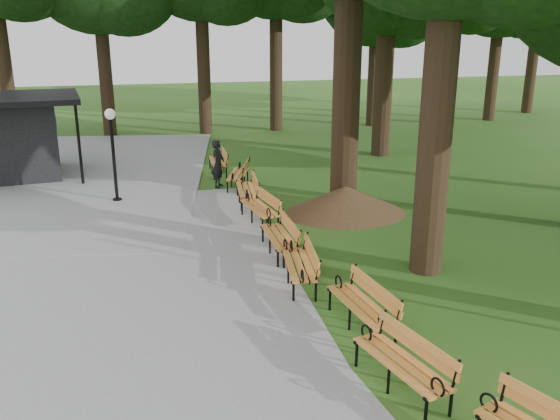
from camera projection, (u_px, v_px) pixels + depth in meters
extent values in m
plane|color=#295718|center=(356.00, 364.00, 9.40)|extent=(100.00, 100.00, 0.00)
cube|color=gray|center=(103.00, 307.00, 11.23)|extent=(12.00, 38.00, 0.06)
imported|color=black|center=(218.00, 164.00, 19.53)|extent=(0.59, 0.69, 1.59)
cylinder|color=black|center=(114.00, 160.00, 17.73)|extent=(0.10, 0.10, 2.60)
sphere|color=white|center=(110.00, 114.00, 17.31)|extent=(0.32, 0.32, 0.32)
cone|color=#47301C|center=(345.00, 200.00, 16.89)|extent=(2.96, 2.96, 0.80)
cylinder|color=black|center=(439.00, 90.00, 11.84)|extent=(0.70, 0.70, 7.88)
cylinder|color=black|center=(348.00, 55.00, 16.43)|extent=(0.80, 0.80, 8.80)
cylinder|color=black|center=(384.00, 67.00, 23.67)|extent=(0.76, 0.76, 7.20)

